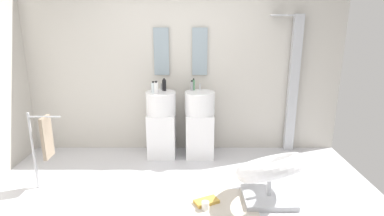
{
  "coord_description": "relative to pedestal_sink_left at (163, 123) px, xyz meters",
  "views": [
    {
      "loc": [
        0.17,
        -3.05,
        1.95
      ],
      "look_at": [
        0.15,
        0.55,
        0.95
      ],
      "focal_mm": 29.29,
      "sensor_mm": 36.0,
      "label": 1
    }
  ],
  "objects": [
    {
      "name": "ground_plane",
      "position": [
        0.28,
        -1.3,
        -0.53
      ],
      "size": [
        4.8,
        3.6,
        0.04
      ],
      "primitive_type": "cube",
      "color": "silver"
    },
    {
      "name": "rear_partition",
      "position": [
        0.28,
        0.35,
        0.79
      ],
      "size": [
        4.8,
        0.1,
        2.6
      ],
      "primitive_type": "cube",
      "color": "beige",
      "rests_on": "ground_plane"
    },
    {
      "name": "pedestal_sink_left",
      "position": [
        0.0,
        0.0,
        0.0
      ],
      "size": [
        0.43,
        0.43,
        1.08
      ],
      "color": "white",
      "rests_on": "ground_plane"
    },
    {
      "name": "pedestal_sink_right",
      "position": [
        0.56,
        0.0,
        0.0
      ],
      "size": [
        0.43,
        0.43,
        1.08
      ],
      "color": "white",
      "rests_on": "ground_plane"
    },
    {
      "name": "vanity_mirror_left",
      "position": [
        0.0,
        0.28,
        1.01
      ],
      "size": [
        0.22,
        0.03,
        0.68
      ],
      "primitive_type": "cube",
      "color": "#8C9EA8"
    },
    {
      "name": "vanity_mirror_right",
      "position": [
        0.56,
        0.28,
        1.01
      ],
      "size": [
        0.22,
        0.03,
        0.68
      ],
      "primitive_type": "cube",
      "color": "#8C9EA8"
    },
    {
      "name": "shower_column",
      "position": [
        1.94,
        0.22,
        0.57
      ],
      "size": [
        0.49,
        0.24,
        2.05
      ],
      "color": "#B7BABF",
      "rests_on": "ground_plane"
    },
    {
      "name": "lounge_chair",
      "position": [
        1.31,
        -1.21,
        -0.16
      ],
      "size": [
        1.09,
        1.09,
        0.65
      ],
      "color": "#B7BABF",
      "rests_on": "ground_plane"
    },
    {
      "name": "towel_rack",
      "position": [
        -1.27,
        -0.95,
        0.12
      ],
      "size": [
        0.37,
        0.22,
        0.95
      ],
      "color": "#B7BABF",
      "rests_on": "ground_plane"
    },
    {
      "name": "area_rug",
      "position": [
        0.66,
        -1.31,
        -0.5
      ],
      "size": [
        0.98,
        0.64,
        0.01
      ],
      "primitive_type": "cube",
      "color": "beige",
      "rests_on": "ground_plane"
    },
    {
      "name": "magazine_ochre",
      "position": [
        0.61,
        -1.3,
        -0.48
      ],
      "size": [
        0.3,
        0.24,
        0.04
      ],
      "primitive_type": "cube",
      "rotation": [
        0.0,
        0.0,
        0.46
      ],
      "color": "gold",
      "rests_on": "area_rug"
    },
    {
      "name": "coffee_mug",
      "position": [
        0.59,
        -1.42,
        -0.45
      ],
      "size": [
        0.08,
        0.08,
        0.09
      ],
      "primitive_type": "cylinder",
      "color": "white",
      "rests_on": "area_rug"
    },
    {
      "name": "soap_bottle_black",
      "position": [
        0.05,
        0.09,
        0.56
      ],
      "size": [
        0.06,
        0.06,
        0.18
      ],
      "color": "black",
      "rests_on": "pedestal_sink_left"
    },
    {
      "name": "soap_bottle_green",
      "position": [
        0.47,
        0.12,
        0.55
      ],
      "size": [
        0.04,
        0.04,
        0.17
      ],
      "color": "#59996B",
      "rests_on": "pedestal_sink_right"
    },
    {
      "name": "soap_bottle_white",
      "position": [
        -0.05,
        -0.1,
        0.55
      ],
      "size": [
        0.06,
        0.06,
        0.18
      ],
      "color": "white",
      "rests_on": "pedestal_sink_left"
    },
    {
      "name": "soap_bottle_grey",
      "position": [
        0.44,
        0.1,
        0.54
      ],
      "size": [
        0.04,
        0.04,
        0.15
      ],
      "color": "#99999E",
      "rests_on": "pedestal_sink_right"
    },
    {
      "name": "soap_bottle_clear",
      "position": [
        -0.09,
        -0.06,
        0.55
      ],
      "size": [
        0.06,
        0.06,
        0.17
      ],
      "color": "silver",
      "rests_on": "pedestal_sink_left"
    }
  ]
}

